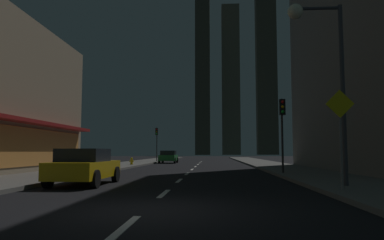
{
  "coord_description": "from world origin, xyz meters",
  "views": [
    {
      "loc": [
        1.56,
        -8.46,
        1.34
      ],
      "look_at": [
        0.0,
        18.74,
        3.7
      ],
      "focal_mm": 34.08,
      "sensor_mm": 36.0,
      "label": 1
    }
  ],
  "objects_px": {
    "car_parked_near": "(85,166)",
    "street_lamp_right": "(318,48)",
    "fire_hydrant_far_left": "(132,161)",
    "traffic_light_near_right": "(282,119)",
    "traffic_light_far_left": "(157,137)",
    "car_parked_far": "(169,157)",
    "pedestrian_crossing_sign": "(341,130)"
  },
  "relations": [
    {
      "from": "car_parked_near",
      "to": "traffic_light_near_right",
      "type": "distance_m",
      "value": 11.34
    },
    {
      "from": "traffic_light_near_right",
      "to": "traffic_light_far_left",
      "type": "xyz_separation_m",
      "value": [
        -11.0,
        24.66,
        0.0
      ]
    },
    {
      "from": "pedestrian_crossing_sign",
      "to": "car_parked_near",
      "type": "bearing_deg",
      "value": 163.4
    },
    {
      "from": "fire_hydrant_far_left",
      "to": "street_lamp_right",
      "type": "height_order",
      "value": "street_lamp_right"
    },
    {
      "from": "traffic_light_far_left",
      "to": "pedestrian_crossing_sign",
      "type": "relative_size",
      "value": 1.33
    },
    {
      "from": "car_parked_near",
      "to": "pedestrian_crossing_sign",
      "type": "xyz_separation_m",
      "value": [
        9.2,
        -2.74,
        1.28
      ]
    },
    {
      "from": "car_parked_far",
      "to": "fire_hydrant_far_left",
      "type": "xyz_separation_m",
      "value": [
        -2.3,
        -9.04,
        -0.29
      ]
    },
    {
      "from": "traffic_light_far_left",
      "to": "pedestrian_crossing_sign",
      "type": "distance_m",
      "value": 35.52
    },
    {
      "from": "pedestrian_crossing_sign",
      "to": "street_lamp_right",
      "type": "bearing_deg",
      "value": 99.08
    },
    {
      "from": "traffic_light_far_left",
      "to": "pedestrian_crossing_sign",
      "type": "height_order",
      "value": "traffic_light_far_left"
    },
    {
      "from": "car_parked_far",
      "to": "traffic_light_far_left",
      "type": "relative_size",
      "value": 1.01
    },
    {
      "from": "car_parked_near",
      "to": "pedestrian_crossing_sign",
      "type": "bearing_deg",
      "value": -16.6
    },
    {
      "from": "car_parked_near",
      "to": "fire_hydrant_far_left",
      "type": "height_order",
      "value": "car_parked_near"
    },
    {
      "from": "traffic_light_near_right",
      "to": "pedestrian_crossing_sign",
      "type": "relative_size",
      "value": 1.33
    },
    {
      "from": "fire_hydrant_far_left",
      "to": "traffic_light_far_left",
      "type": "height_order",
      "value": "traffic_light_far_left"
    },
    {
      "from": "car_parked_far",
      "to": "pedestrian_crossing_sign",
      "type": "height_order",
      "value": "pedestrian_crossing_sign"
    },
    {
      "from": "traffic_light_near_right",
      "to": "street_lamp_right",
      "type": "height_order",
      "value": "street_lamp_right"
    },
    {
      "from": "car_parked_near",
      "to": "pedestrian_crossing_sign",
      "type": "relative_size",
      "value": 1.34
    },
    {
      "from": "car_parked_near",
      "to": "street_lamp_right",
      "type": "distance_m",
      "value": 10.06
    },
    {
      "from": "traffic_light_near_right",
      "to": "street_lamp_right",
      "type": "distance_m",
      "value": 7.9
    },
    {
      "from": "fire_hydrant_far_left",
      "to": "traffic_light_far_left",
      "type": "relative_size",
      "value": 0.16
    },
    {
      "from": "fire_hydrant_far_left",
      "to": "pedestrian_crossing_sign",
      "type": "distance_m",
      "value": 24.39
    },
    {
      "from": "car_parked_far",
      "to": "traffic_light_near_right",
      "type": "height_order",
      "value": "traffic_light_near_right"
    },
    {
      "from": "street_lamp_right",
      "to": "car_parked_near",
      "type": "bearing_deg",
      "value": 171.35
    },
    {
      "from": "traffic_light_far_left",
      "to": "car_parked_near",
      "type": "bearing_deg",
      "value": -86.49
    },
    {
      "from": "traffic_light_near_right",
      "to": "car_parked_far",
      "type": "bearing_deg",
      "value": 113.0
    },
    {
      "from": "traffic_light_near_right",
      "to": "traffic_light_far_left",
      "type": "bearing_deg",
      "value": 114.04
    },
    {
      "from": "fire_hydrant_far_left",
      "to": "car_parked_far",
      "type": "bearing_deg",
      "value": 75.73
    },
    {
      "from": "car_parked_far",
      "to": "street_lamp_right",
      "type": "height_order",
      "value": "street_lamp_right"
    },
    {
      "from": "traffic_light_near_right",
      "to": "street_lamp_right",
      "type": "xyz_separation_m",
      "value": [
        -0.12,
        -7.68,
        1.87
      ]
    },
    {
      "from": "car_parked_near",
      "to": "fire_hydrant_far_left",
      "type": "bearing_deg",
      "value": 97.01
    },
    {
      "from": "car_parked_near",
      "to": "street_lamp_right",
      "type": "bearing_deg",
      "value": -8.65
    }
  ]
}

